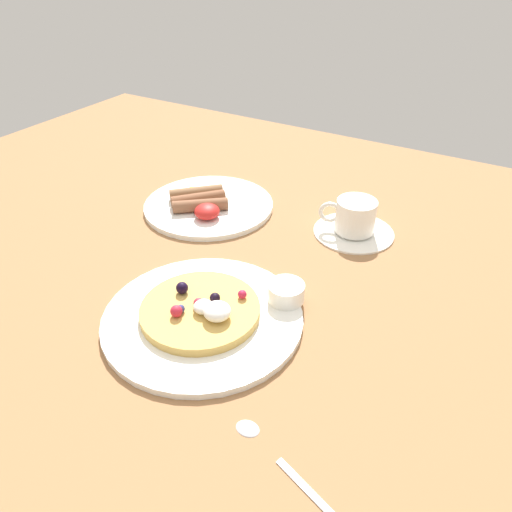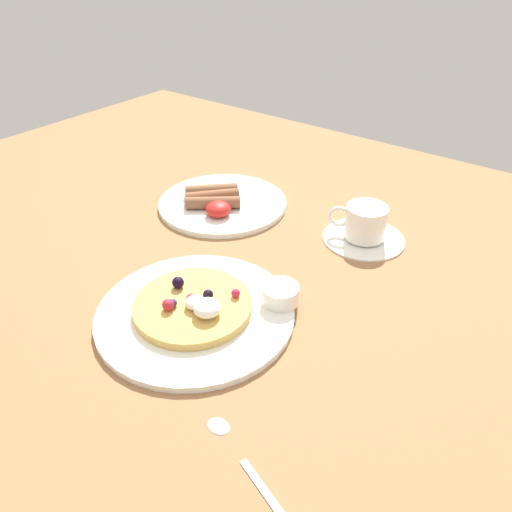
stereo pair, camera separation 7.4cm
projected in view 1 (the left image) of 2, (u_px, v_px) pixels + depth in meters
The scene contains 9 objects.
ground_plane at pixel (232, 285), 80.02cm from camera, with size 174.20×137.88×3.00cm, color #946740.
pancake_plate at pixel (203, 318), 70.43cm from camera, with size 28.64×28.64×1.03cm, color white.
pancake_with_berries at pixel (201, 310), 69.67cm from camera, with size 17.12×17.12×3.65cm.
syrup_ramekin at pixel (286, 292), 72.26cm from camera, with size 5.43×5.43×2.73cm.
breakfast_plate at pixel (209, 206), 98.39cm from camera, with size 25.61×25.61×1.04cm, color white.
fried_breakfast at pixel (199, 201), 96.44cm from camera, with size 13.66×12.81×2.84cm.
coffee_saucer at pixel (354, 231), 90.44cm from camera, with size 14.65×14.65×0.69cm, color white.
coffee_cup at pixel (355, 215), 88.55cm from camera, with size 10.03×7.25×5.92cm.
teaspoon at pixel (272, 452), 52.84cm from camera, with size 16.23×6.65×0.60cm.
Camera 1 is at (35.60, -52.81, 47.34)cm, focal length 34.57 mm.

